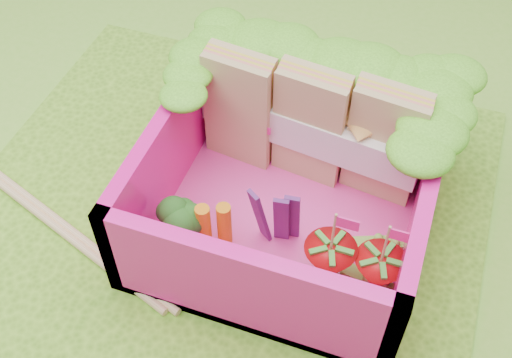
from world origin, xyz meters
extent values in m
plane|color=#7AC136|center=(0.00, 0.00, 0.00)|extent=(14.00, 14.00, 0.00)
cube|color=#599421|center=(0.00, 0.00, 0.01)|extent=(2.60, 2.60, 0.03)
cube|color=#E33A98|center=(0.33, 0.14, 0.06)|extent=(1.30, 1.30, 0.05)
cube|color=#F21491|center=(0.33, 0.75, 0.31)|extent=(1.30, 0.07, 0.55)
cube|color=#F21491|center=(0.33, -0.48, 0.31)|extent=(1.30, 0.07, 0.55)
cube|color=#F21491|center=(-0.28, 0.14, 0.31)|extent=(0.07, 1.30, 0.55)
cube|color=#F21491|center=(0.95, 0.14, 0.31)|extent=(0.07, 1.30, 0.55)
ellipsoid|color=#42941B|center=(-0.17, 0.72, 0.64)|extent=(0.30, 0.30, 0.11)
ellipsoid|color=#42941B|center=(-0.02, 0.72, 0.64)|extent=(0.30, 0.30, 0.11)
ellipsoid|color=#42941B|center=(0.12, 0.72, 0.64)|extent=(0.30, 0.30, 0.11)
ellipsoid|color=#42941B|center=(0.26, 0.72, 0.64)|extent=(0.30, 0.30, 0.11)
ellipsoid|color=#42941B|center=(0.40, 0.72, 0.64)|extent=(0.30, 0.30, 0.11)
ellipsoid|color=#42941B|center=(0.55, 0.72, 0.64)|extent=(0.30, 0.30, 0.11)
ellipsoid|color=#42941B|center=(0.69, 0.72, 0.64)|extent=(0.30, 0.30, 0.11)
ellipsoid|color=#42941B|center=(0.83, 0.72, 0.64)|extent=(0.30, 0.30, 0.11)
ellipsoid|color=#42941B|center=(-0.25, 0.24, 0.64)|extent=(0.27, 0.27, 0.10)
ellipsoid|color=#42941B|center=(-0.25, 0.38, 0.64)|extent=(0.27, 0.27, 0.10)
ellipsoid|color=#42941B|center=(-0.25, 0.52, 0.64)|extent=(0.27, 0.27, 0.10)
ellipsoid|color=#42941B|center=(-0.25, 0.66, 0.64)|extent=(0.27, 0.27, 0.10)
ellipsoid|color=#42941B|center=(-0.25, 0.80, 0.64)|extent=(0.27, 0.27, 0.10)
ellipsoid|color=#42941B|center=(0.91, 0.24, 0.64)|extent=(0.27, 0.27, 0.10)
ellipsoid|color=#42941B|center=(0.91, 0.38, 0.64)|extent=(0.27, 0.27, 0.10)
ellipsoid|color=#42941B|center=(0.91, 0.52, 0.64)|extent=(0.27, 0.27, 0.10)
ellipsoid|color=#42941B|center=(0.91, 0.66, 0.64)|extent=(0.27, 0.27, 0.10)
ellipsoid|color=#42941B|center=(0.91, 0.80, 0.64)|extent=(0.27, 0.27, 0.10)
cube|color=tan|center=(-0.04, 0.47, 0.40)|extent=(0.37, 0.19, 0.63)
cube|color=tan|center=(0.33, 0.47, 0.40)|extent=(0.37, 0.19, 0.63)
cube|color=tan|center=(0.70, 0.47, 0.40)|extent=(0.37, 0.19, 0.63)
cube|color=white|center=(0.33, 0.47, 0.36)|extent=(1.15, 0.31, 0.20)
cylinder|color=#609347|center=(-0.13, -0.19, 0.15)|extent=(0.12, 0.12, 0.14)
ellipsoid|color=#15501C|center=(-0.13, -0.19, 0.28)|extent=(0.31, 0.31, 0.12)
cylinder|color=orange|center=(0.02, -0.17, 0.22)|extent=(0.07, 0.07, 0.27)
cylinder|color=orange|center=(0.10, -0.12, 0.21)|extent=(0.07, 0.07, 0.26)
cube|color=#45164F|center=(0.26, -0.06, 0.27)|extent=(0.07, 0.06, 0.38)
cube|color=#45164F|center=(0.36, -0.05, 0.27)|extent=(0.07, 0.03, 0.38)
cube|color=#45164F|center=(0.40, -0.02, 0.27)|extent=(0.07, 0.03, 0.38)
cone|color=red|center=(0.61, -0.16, 0.20)|extent=(0.24, 0.24, 0.24)
cylinder|color=tan|center=(0.61, -0.16, 0.44)|extent=(0.01, 0.01, 0.24)
cube|color=#F02892|center=(0.66, -0.16, 0.52)|extent=(0.10, 0.01, 0.06)
cone|color=red|center=(0.83, -0.14, 0.19)|extent=(0.23, 0.23, 0.23)
cylinder|color=tan|center=(0.83, -0.14, 0.43)|extent=(0.01, 0.01, 0.24)
cube|color=#F02892|center=(0.88, -0.14, 0.51)|extent=(0.10, 0.01, 0.06)
cube|color=#65AA35|center=(0.83, 0.10, 0.11)|extent=(0.32, 0.18, 0.05)
cube|color=#65AA35|center=(0.83, -0.14, 0.11)|extent=(0.33, 0.14, 0.05)
cube|color=#65AA35|center=(0.54, -0.24, 0.11)|extent=(0.30, 0.24, 0.05)
cube|color=tan|center=(-1.09, -0.18, 0.05)|extent=(2.16, 0.79, 0.04)
cube|color=tan|center=(-1.03, -0.16, 0.05)|extent=(2.16, 0.79, 0.04)
camera|label=1|loc=(0.84, -1.75, 2.61)|focal=45.00mm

